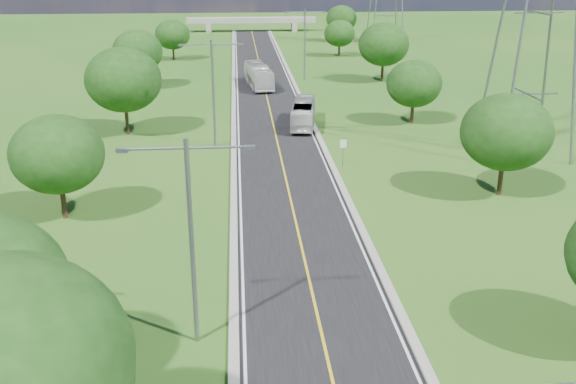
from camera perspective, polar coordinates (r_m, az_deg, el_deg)
name	(u,v)px	position (r m, az deg, el deg)	size (l,w,h in m)	color
ground	(270,109)	(76.59, -1.65, 7.37)	(260.00, 260.00, 0.00)	#205618
road	(267,98)	(82.43, -1.87, 8.34)	(8.00, 150.00, 0.06)	black
curb_left	(234,98)	(82.33, -4.86, 8.32)	(0.50, 150.00, 0.22)	gray
curb_right	(300,97)	(82.72, 1.10, 8.45)	(0.50, 150.00, 0.22)	gray
speed_limit_sign	(343,148)	(55.53, 4.92, 3.90)	(0.55, 0.09, 2.40)	slate
overpass	(251,21)	(155.26, -3.27, 14.95)	(30.00, 3.00, 3.20)	gray
streetlight_near_left	(191,227)	(28.95, -8.64, -3.06)	(5.90, 0.25, 10.00)	slate
streetlight_mid_left	(213,84)	(60.63, -6.69, 9.48)	(5.90, 0.25, 10.00)	slate
streetlight_far_right	(305,38)	(93.71, 1.49, 13.49)	(5.90, 0.25, 10.00)	slate
tree_lb	(57,154)	(46.03, -19.82, 3.18)	(6.30, 6.30, 7.33)	black
tree_lc	(123,80)	(66.53, -14.42, 9.64)	(7.56, 7.56, 8.79)	black
tree_ld	(137,51)	(90.34, -13.25, 12.07)	(6.72, 6.72, 7.82)	black
tree_le	(172,35)	(113.76, -10.24, 13.61)	(5.88, 5.88, 6.84)	black
tree_rb	(506,132)	(50.25, 18.83, 5.06)	(6.72, 6.72, 7.82)	black
tree_rc	(414,84)	(70.31, 11.14, 9.42)	(5.88, 5.88, 6.84)	black
tree_rd	(384,44)	(93.63, 8.50, 12.85)	(7.14, 7.14, 8.30)	black
tree_re	(340,33)	(116.71, 4.60, 13.87)	(5.46, 5.46, 6.35)	black
tree_rf	(341,19)	(136.84, 4.77, 15.10)	(6.30, 6.30, 7.33)	black
bus_outbound	(304,113)	(68.68, 1.39, 7.01)	(2.21, 9.45, 2.63)	silver
bus_inbound	(259,76)	(89.31, -2.64, 10.30)	(2.57, 11.00, 3.06)	silver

